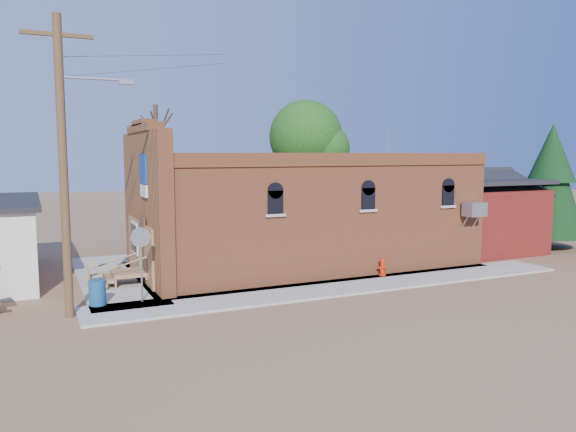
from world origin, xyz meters
name	(u,v)px	position (x,y,z in m)	size (l,w,h in m)	color
ground	(325,297)	(0.00, 0.00, 0.00)	(120.00, 120.00, 0.00)	brown
sidewalk_south	(348,286)	(1.50, 0.90, 0.04)	(19.00, 2.20, 0.08)	#9E9991
sidewalk_west	(113,278)	(-6.30, 6.00, 0.04)	(2.60, 10.00, 0.08)	#9E9991
brick_bar	(298,213)	(1.64, 5.49, 2.34)	(16.40, 7.97, 6.30)	#B15D36
red_shed	(470,206)	(11.50, 5.50, 2.27)	(5.40, 6.40, 4.30)	#561A0E
utility_pole	(65,160)	(-8.14, 1.20, 4.77)	(3.12, 0.26, 9.00)	brown
tree_bare_near	(156,134)	(-3.00, 13.00, 5.96)	(2.80, 2.80, 7.65)	#4E372C
tree_leafy	(306,137)	(6.00, 13.50, 5.93)	(4.40, 4.40, 8.15)	#4E372C
evergreen_tree	(551,178)	(15.50, 4.00, 3.71)	(3.60, 3.60, 6.50)	#4E372C
fire_hydrant	(382,267)	(3.61, 1.80, 0.42)	(0.40, 0.40, 0.69)	red
stop_sign	(141,244)	(-5.91, 1.80, 2.00)	(0.68, 0.08, 2.50)	#94959A
trash_barrel	(97,293)	(-7.30, 1.96, 0.49)	(0.53, 0.53, 0.82)	navy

